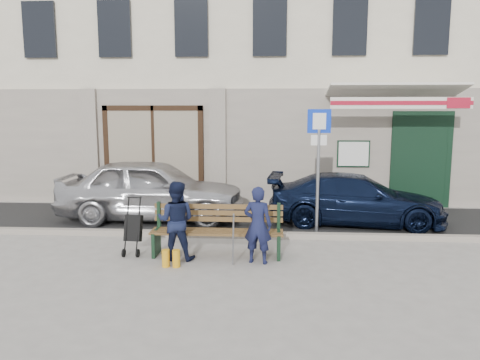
# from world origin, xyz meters

# --- Properties ---
(ground) EXTENTS (80.00, 80.00, 0.00)m
(ground) POSITION_xyz_m (0.00, 0.00, 0.00)
(ground) COLOR #9E9991
(ground) RESTS_ON ground
(asphalt_lane) EXTENTS (60.00, 3.20, 0.01)m
(asphalt_lane) POSITION_xyz_m (0.00, 3.10, 0.01)
(asphalt_lane) COLOR #282828
(asphalt_lane) RESTS_ON ground
(curb) EXTENTS (60.00, 0.18, 0.12)m
(curb) POSITION_xyz_m (0.00, 1.50, 0.06)
(curb) COLOR #9E9384
(curb) RESTS_ON ground
(building) EXTENTS (20.00, 8.27, 10.00)m
(building) POSITION_xyz_m (0.01, 8.45, 4.97)
(building) COLOR beige
(building) RESTS_ON ground
(car_silver) EXTENTS (4.40, 1.78, 1.50)m
(car_silver) POSITION_xyz_m (-2.78, 2.93, 0.75)
(car_silver) COLOR #BDBDC2
(car_silver) RESTS_ON ground
(car_navy) EXTENTS (4.16, 2.04, 1.17)m
(car_navy) POSITION_xyz_m (2.03, 2.86, 0.58)
(car_navy) COLOR black
(car_navy) RESTS_ON ground
(parking_sign) EXTENTS (0.49, 0.10, 2.65)m
(parking_sign) POSITION_xyz_m (1.05, 1.89, 1.77)
(parking_sign) COLOR gray
(parking_sign) RESTS_ON ground
(bench) EXTENTS (2.40, 1.17, 0.98)m
(bench) POSITION_xyz_m (-0.96, 0.27, 0.46)
(bench) COLOR brown
(bench) RESTS_ON ground
(man) EXTENTS (0.55, 0.42, 1.35)m
(man) POSITION_xyz_m (-0.16, -0.09, 0.68)
(man) COLOR #151A3C
(man) RESTS_ON ground
(woman) EXTENTS (0.72, 0.58, 1.41)m
(woman) POSITION_xyz_m (-1.61, 0.03, 0.70)
(woman) COLOR #121833
(woman) RESTS_ON ground
(stroller) EXTENTS (0.32, 0.44, 1.05)m
(stroller) POSITION_xyz_m (-2.46, 0.28, 0.47)
(stroller) COLOR black
(stroller) RESTS_ON ground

